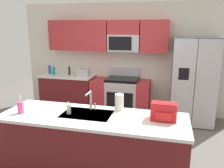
# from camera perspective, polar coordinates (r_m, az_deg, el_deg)

# --- Properties ---
(ground_plane) EXTENTS (9.00, 9.00, 0.00)m
(ground_plane) POSITION_cam_1_polar(r_m,az_deg,el_deg) (4.05, -2.29, -16.64)
(ground_plane) COLOR #66605B
(ground_plane) RESTS_ON ground
(kitchen_wall_unit) EXTENTS (5.20, 0.43, 2.60)m
(kitchen_wall_unit) POSITION_cam_1_polar(r_m,az_deg,el_deg) (5.57, 2.16, 7.94)
(kitchen_wall_unit) COLOR silver
(kitchen_wall_unit) RESTS_ON ground
(back_counter) EXTENTS (1.30, 0.63, 0.90)m
(back_counter) POSITION_cam_1_polar(r_m,az_deg,el_deg) (5.90, -10.69, -2.08)
(back_counter) COLOR maroon
(back_counter) RESTS_ON ground
(range_oven) EXTENTS (1.36, 0.61, 1.10)m
(range_oven) POSITION_cam_1_polar(r_m,az_deg,el_deg) (5.50, 2.15, -3.12)
(range_oven) COLOR #B7BABF
(range_oven) RESTS_ON ground
(refrigerator) EXTENTS (0.90, 0.76, 1.85)m
(refrigerator) POSITION_cam_1_polar(r_m,az_deg,el_deg) (5.22, 19.33, 0.64)
(refrigerator) COLOR #4C4F54
(refrigerator) RESTS_ON ground
(island_counter) EXTENTS (2.52, 0.83, 0.90)m
(island_counter) POSITION_cam_1_polar(r_m,az_deg,el_deg) (3.33, -4.65, -14.94)
(island_counter) COLOR maroon
(island_counter) RESTS_ON ground
(toaster) EXTENTS (0.28, 0.16, 0.18)m
(toaster) POSITION_cam_1_polar(r_m,az_deg,el_deg) (5.56, -7.09, 2.80)
(toaster) COLOR #B7BABF
(toaster) RESTS_ON back_counter
(pepper_mill) EXTENTS (0.05, 0.05, 0.21)m
(pepper_mill) POSITION_cam_1_polar(r_m,az_deg,el_deg) (5.75, -10.45, 3.22)
(pepper_mill) COLOR black
(pepper_mill) RESTS_ON back_counter
(bottle_blue) EXTENTS (0.07, 0.07, 0.21)m
(bottle_blue) POSITION_cam_1_polar(r_m,az_deg,el_deg) (6.05, -15.09, 3.49)
(bottle_blue) COLOR blue
(bottle_blue) RESTS_ON back_counter
(bottle_teal) EXTENTS (0.07, 0.07, 0.20)m
(bottle_teal) POSITION_cam_1_polar(r_m,az_deg,el_deg) (5.87, -14.16, 3.17)
(bottle_teal) COLOR teal
(bottle_teal) RESTS_ON back_counter
(sink_faucet) EXTENTS (0.08, 0.21, 0.28)m
(sink_faucet) POSITION_cam_1_polar(r_m,az_deg,el_deg) (3.28, -5.35, -3.71)
(sink_faucet) COLOR #B7BABF
(sink_faucet) RESTS_ON island_counter
(drink_cup_pink) EXTENTS (0.08, 0.08, 0.28)m
(drink_cup_pink) POSITION_cam_1_polar(r_m,az_deg,el_deg) (3.43, -21.57, -5.40)
(drink_cup_pink) COLOR #EA4C93
(drink_cup_pink) RESTS_ON island_counter
(soap_dispenser) EXTENTS (0.06, 0.06, 0.17)m
(soap_dispenser) POSITION_cam_1_polar(r_m,az_deg,el_deg) (3.23, -10.62, -6.10)
(soap_dispenser) COLOR #A5D8B2
(soap_dispenser) RESTS_ON island_counter
(paper_towel_roll) EXTENTS (0.12, 0.12, 0.24)m
(paper_towel_roll) POSITION_cam_1_polar(r_m,az_deg,el_deg) (3.29, 1.80, -4.52)
(paper_towel_roll) COLOR white
(paper_towel_roll) RESTS_ON island_counter
(backpack) EXTENTS (0.32, 0.22, 0.23)m
(backpack) POSITION_cam_1_polar(r_m,az_deg,el_deg) (3.04, 12.59, -6.53)
(backpack) COLOR red
(backpack) RESTS_ON island_counter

